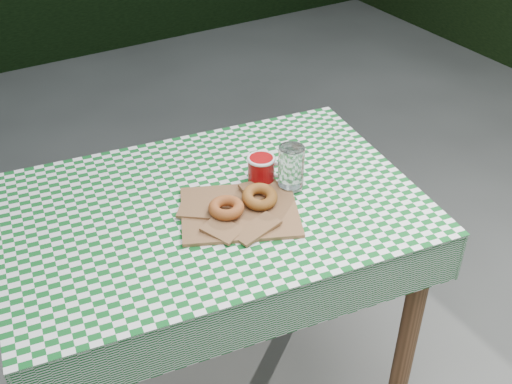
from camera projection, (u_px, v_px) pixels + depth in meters
ground at (227, 340)px, 2.27m from camera, size 60.00×60.00×0.00m
table at (216, 303)px, 1.91m from camera, size 1.21×0.89×0.75m
tablecloth at (211, 205)px, 1.69m from camera, size 1.23×0.92×0.01m
paper_bag at (240, 211)px, 1.65m from camera, size 0.38×0.35×0.02m
bagel_front at (226, 208)px, 1.62m from camera, size 0.12×0.12×0.03m
bagel_back at (260, 197)px, 1.66m from camera, size 0.11×0.11×0.03m
coffee_mug at (261, 170)px, 1.75m from camera, size 0.20×0.20×0.08m
drinking_glass at (291, 168)px, 1.72m from camera, size 0.09×0.09×0.13m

